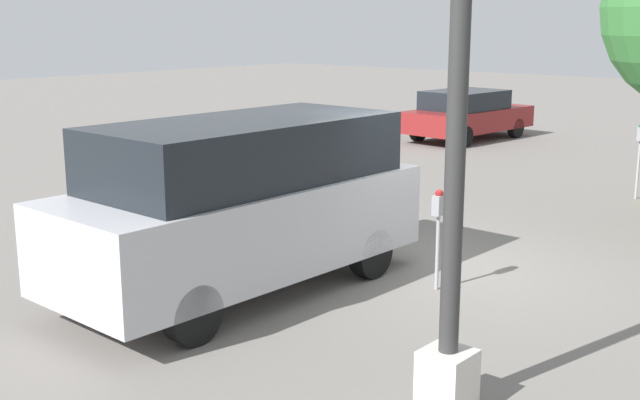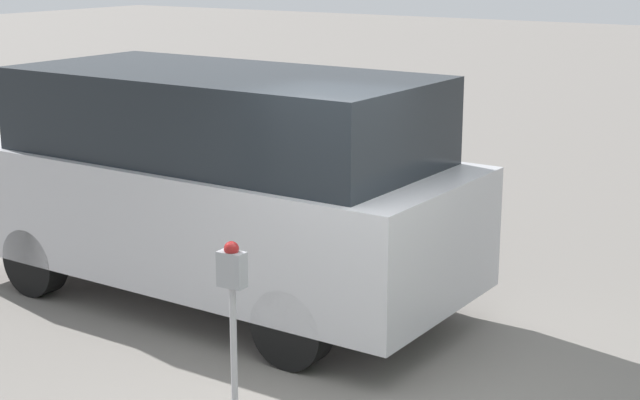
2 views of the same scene
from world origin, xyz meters
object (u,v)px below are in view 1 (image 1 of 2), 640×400
Objects in this scene: parking_meter_far at (640,143)px; car_distant at (467,114)px; parking_meter_near at (439,216)px; lamp_post at (456,136)px; parked_van at (243,201)px.

car_distant is (-4.86, -6.78, -0.35)m from parking_meter_far.
parking_meter_near is 7.28m from parking_meter_far.
lamp_post is 1.55× the size of car_distant.
parking_meter_near is 3.65m from lamp_post.
parking_meter_near is at bearing 132.25° from parked_van.
parking_meter_near is 0.20× the size of lamp_post.
parked_van is 14.67m from car_distant.
parked_van is (8.95, -1.88, 0.09)m from parking_meter_far.
lamp_post is 1.35× the size of parked_van.
lamp_post is at bearing 75.13° from parked_van.
car_distant reaches higher than parking_meter_near.
lamp_post reaches higher than parking_meter_far.
parking_meter_far is 10.28m from lamp_post.
lamp_post reaches higher than parked_van.
parking_meter_far is 9.15m from parked_van.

